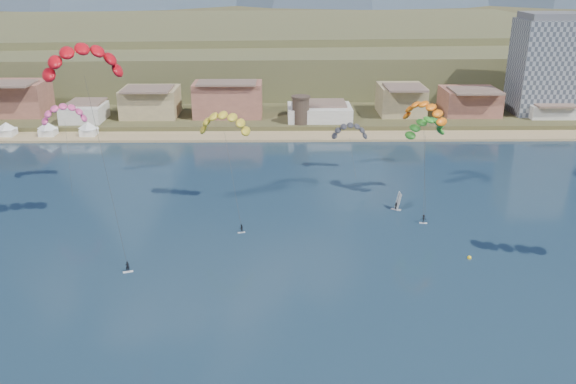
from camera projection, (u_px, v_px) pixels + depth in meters
The scene contains 16 objects.
ground at pixel (291, 344), 82.04m from camera, with size 2400.00×2400.00×0.00m, color black.
beach at pixel (285, 136), 181.25m from camera, with size 2200.00×12.00×0.90m.
land at pixel (281, 16), 606.64m from camera, with size 2200.00×900.00×4.00m.
foothills at pixel (328, 50), 296.92m from camera, with size 940.00×210.00×18.00m.
town at pixel (158, 99), 193.03m from camera, with size 400.00×24.00×12.00m.
apartment_tower at pixel (547, 64), 196.78m from camera, with size 20.00×16.00×32.00m.
watchtower at pixel (301, 110), 186.67m from camera, with size 5.82×5.82×8.60m.
beach_tents at pixel (26, 125), 179.09m from camera, with size 43.40×6.40×5.00m.
kitesurfer_red at pixel (82, 56), 100.83m from camera, with size 15.57×18.05×37.74m.
kitesurfer_yellow at pixel (224, 120), 122.70m from camera, with size 11.50×17.41×23.35m.
kitesurfer_green at pixel (426, 124), 127.92m from camera, with size 10.46×18.44×21.14m.
distant_kite_pink at pixel (63, 110), 135.44m from camera, with size 10.88×7.59×20.79m.
distant_kite_dark at pixel (350, 128), 147.49m from camera, with size 9.13×5.79×14.40m.
distant_kite_orange at pixel (425, 108), 125.28m from camera, with size 9.98×9.94×23.31m.
windsurfer at pixel (397, 204), 126.78m from camera, with size 2.35×2.38×3.76m.
buoy at pixel (469, 258), 106.05m from camera, with size 0.76×0.76×0.76m.
Camera 1 is at (-1.35, -69.66, 47.95)m, focal length 38.00 mm.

